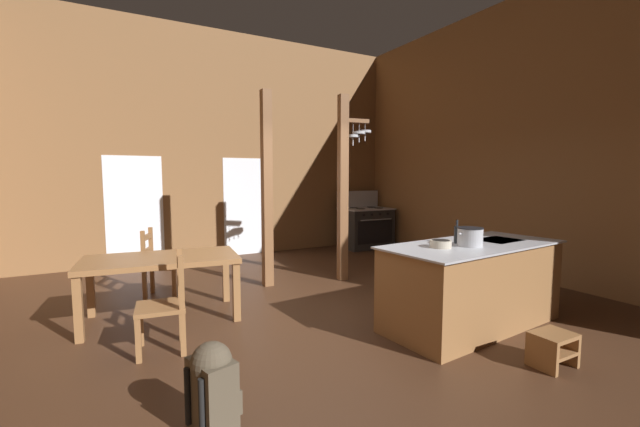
{
  "coord_description": "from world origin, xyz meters",
  "views": [
    {
      "loc": [
        -2.17,
        -3.83,
        1.67
      ],
      "look_at": [
        0.53,
        1.12,
        1.14
      ],
      "focal_mm": 22.07,
      "sensor_mm": 36.0,
      "label": 1
    }
  ],
  "objects_px": {
    "dining_table": "(162,264)",
    "ladderback_chair_by_post": "(166,304)",
    "ladderback_chair_near_window": "(158,264)",
    "kitchen_island": "(472,284)",
    "stove_range": "(366,227)",
    "backpack": "(212,384)",
    "bottle_tall_on_counter": "(457,234)",
    "stockpot_on_counter": "(470,237)",
    "mixing_bowl_on_counter": "(441,244)",
    "step_stool": "(553,347)"
  },
  "relations": [
    {
      "from": "kitchen_island",
      "to": "ladderback_chair_near_window",
      "type": "bearing_deg",
      "value": 136.45
    },
    {
      "from": "ladderback_chair_by_post",
      "to": "mixing_bowl_on_counter",
      "type": "xyz_separation_m",
      "value": [
        2.59,
        -0.96,
        0.52
      ]
    },
    {
      "from": "backpack",
      "to": "stove_range",
      "type": "bearing_deg",
      "value": 46.44
    },
    {
      "from": "step_stool",
      "to": "stove_range",
      "type": "bearing_deg",
      "value": 71.0
    },
    {
      "from": "kitchen_island",
      "to": "ladderback_chair_near_window",
      "type": "xyz_separation_m",
      "value": [
        -2.96,
        2.82,
        -0.01
      ]
    },
    {
      "from": "stove_range",
      "to": "ladderback_chair_near_window",
      "type": "distance_m",
      "value": 5.02
    },
    {
      "from": "dining_table",
      "to": "stove_range",
      "type": "bearing_deg",
      "value": 29.23
    },
    {
      "from": "ladderback_chair_near_window",
      "to": "mixing_bowl_on_counter",
      "type": "distance_m",
      "value": 3.78
    },
    {
      "from": "backpack",
      "to": "bottle_tall_on_counter",
      "type": "bearing_deg",
      "value": 11.2
    },
    {
      "from": "kitchen_island",
      "to": "stockpot_on_counter",
      "type": "bearing_deg",
      "value": -150.56
    },
    {
      "from": "dining_table",
      "to": "ladderback_chair_by_post",
      "type": "bearing_deg",
      "value": -94.45
    },
    {
      "from": "stove_range",
      "to": "mixing_bowl_on_counter",
      "type": "height_order",
      "value": "stove_range"
    },
    {
      "from": "stove_range",
      "to": "ladderback_chair_near_window",
      "type": "xyz_separation_m",
      "value": [
        -4.72,
        -1.72,
        -0.03
      ]
    },
    {
      "from": "ladderback_chair_near_window",
      "to": "mixing_bowl_on_counter",
      "type": "bearing_deg",
      "value": -48.91
    },
    {
      "from": "kitchen_island",
      "to": "stockpot_on_counter",
      "type": "distance_m",
      "value": 0.59
    },
    {
      "from": "kitchen_island",
      "to": "ladderback_chair_near_window",
      "type": "distance_m",
      "value": 4.09
    },
    {
      "from": "mixing_bowl_on_counter",
      "to": "ladderback_chair_by_post",
      "type": "bearing_deg",
      "value": 159.73
    },
    {
      "from": "ladderback_chair_by_post",
      "to": "backpack",
      "type": "bearing_deg",
      "value": -86.04
    },
    {
      "from": "step_stool",
      "to": "stockpot_on_counter",
      "type": "bearing_deg",
      "value": 90.24
    },
    {
      "from": "mixing_bowl_on_counter",
      "to": "bottle_tall_on_counter",
      "type": "distance_m",
      "value": 0.37
    },
    {
      "from": "backpack",
      "to": "bottle_tall_on_counter",
      "type": "xyz_separation_m",
      "value": [
        2.84,
        0.56,
        0.72
      ]
    },
    {
      "from": "step_stool",
      "to": "kitchen_island",
      "type": "bearing_deg",
      "value": 81.28
    },
    {
      "from": "step_stool",
      "to": "stockpot_on_counter",
      "type": "distance_m",
      "value": 1.26
    },
    {
      "from": "kitchen_island",
      "to": "backpack",
      "type": "bearing_deg",
      "value": -171.18
    },
    {
      "from": "stove_range",
      "to": "dining_table",
      "type": "bearing_deg",
      "value": -150.77
    },
    {
      "from": "kitchen_island",
      "to": "step_stool",
      "type": "bearing_deg",
      "value": -98.72
    },
    {
      "from": "kitchen_island",
      "to": "stockpot_on_counter",
      "type": "relative_size",
      "value": 6.55
    },
    {
      "from": "kitchen_island",
      "to": "ladderback_chair_near_window",
      "type": "relative_size",
      "value": 2.35
    },
    {
      "from": "step_stool",
      "to": "bottle_tall_on_counter",
      "type": "bearing_deg",
      "value": 89.84
    },
    {
      "from": "ladderback_chair_by_post",
      "to": "backpack",
      "type": "xyz_separation_m",
      "value": [
        0.1,
        -1.42,
        -0.14
      ]
    },
    {
      "from": "ladderback_chair_near_window",
      "to": "bottle_tall_on_counter",
      "type": "xyz_separation_m",
      "value": [
        2.81,
        -2.72,
        0.58
      ]
    },
    {
      "from": "backpack",
      "to": "bottle_tall_on_counter",
      "type": "relative_size",
      "value": 2.27
    },
    {
      "from": "kitchen_island",
      "to": "ladderback_chair_by_post",
      "type": "bearing_deg",
      "value": 162.9
    },
    {
      "from": "step_stool",
      "to": "backpack",
      "type": "height_order",
      "value": "backpack"
    },
    {
      "from": "stockpot_on_counter",
      "to": "mixing_bowl_on_counter",
      "type": "distance_m",
      "value": 0.36
    },
    {
      "from": "stove_range",
      "to": "step_stool",
      "type": "relative_size",
      "value": 3.66
    },
    {
      "from": "kitchen_island",
      "to": "mixing_bowl_on_counter",
      "type": "distance_m",
      "value": 0.71
    },
    {
      "from": "dining_table",
      "to": "ladderback_chair_near_window",
      "type": "height_order",
      "value": "ladderback_chair_near_window"
    },
    {
      "from": "dining_table",
      "to": "ladderback_chair_by_post",
      "type": "distance_m",
      "value": 0.93
    },
    {
      "from": "kitchen_island",
      "to": "stove_range",
      "type": "distance_m",
      "value": 4.86
    },
    {
      "from": "ladderback_chair_by_post",
      "to": "ladderback_chair_near_window",
      "type": "bearing_deg",
      "value": 85.9
    },
    {
      "from": "ladderback_chair_by_post",
      "to": "bottle_tall_on_counter",
      "type": "bearing_deg",
      "value": -16.19
    },
    {
      "from": "kitchen_island",
      "to": "mixing_bowl_on_counter",
      "type": "height_order",
      "value": "mixing_bowl_on_counter"
    },
    {
      "from": "dining_table",
      "to": "stockpot_on_counter",
      "type": "relative_size",
      "value": 5.24
    },
    {
      "from": "stove_range",
      "to": "backpack",
      "type": "height_order",
      "value": "stove_range"
    },
    {
      "from": "dining_table",
      "to": "stockpot_on_counter",
      "type": "height_order",
      "value": "stockpot_on_counter"
    },
    {
      "from": "kitchen_island",
      "to": "bottle_tall_on_counter",
      "type": "bearing_deg",
      "value": 147.48
    },
    {
      "from": "dining_table",
      "to": "ladderback_chair_near_window",
      "type": "distance_m",
      "value": 0.98
    },
    {
      "from": "kitchen_island",
      "to": "dining_table",
      "type": "xyz_separation_m",
      "value": [
        -3.02,
        1.86,
        0.19
      ]
    },
    {
      "from": "kitchen_island",
      "to": "stove_range",
      "type": "xyz_separation_m",
      "value": [
        1.76,
        4.53,
        0.02
      ]
    }
  ]
}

